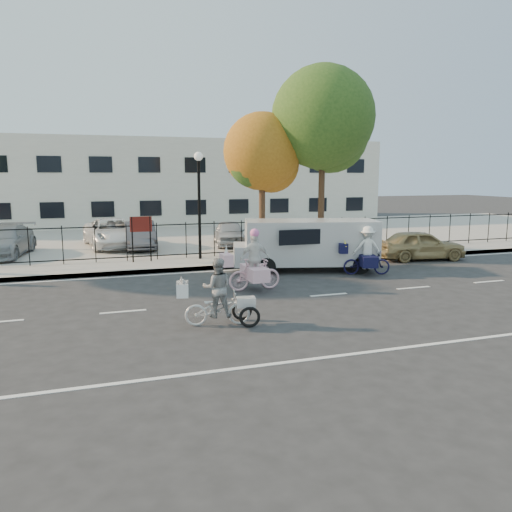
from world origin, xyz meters
name	(u,v)px	position (x,y,z in m)	size (l,w,h in m)	color
ground	(233,303)	(0.00, 0.00, 0.00)	(120.00, 120.00, 0.00)	#333334
road_markings	(233,303)	(0.00, 0.00, 0.01)	(60.00, 9.52, 0.01)	silver
curb	(197,269)	(0.00, 5.05, 0.07)	(60.00, 0.10, 0.15)	#A8A399
sidewalk	(192,264)	(0.00, 6.10, 0.07)	(60.00, 2.20, 0.15)	#A8A399
parking_lot	(162,237)	(0.00, 15.00, 0.07)	(60.00, 15.60, 0.15)	#A8A399
iron_fence	(186,240)	(0.00, 7.20, 0.90)	(58.00, 0.06, 1.50)	black
building	(142,182)	(0.00, 25.00, 3.00)	(34.00, 10.00, 6.00)	silver
lamppost	(199,186)	(0.50, 6.80, 3.11)	(0.36, 0.36, 4.33)	black
street_sign	(141,230)	(-1.85, 6.80, 1.42)	(0.85, 0.06, 1.80)	black
zebra_trike	(218,300)	(-0.90, -1.91, 0.63)	(1.91, 0.94, 1.63)	silver
unicorn_bike	(254,268)	(1.04, 1.30, 0.72)	(1.91, 1.33, 1.94)	#F9BDCB
bull_bike	(366,255)	(5.66, 2.39, 0.70)	(1.95, 1.37, 1.75)	#121036
white_van	(308,243)	(4.01, 3.80, 1.05)	(5.69, 2.96, 1.90)	silver
gold_sedan	(420,245)	(9.51, 4.50, 0.63)	(1.50, 3.72, 1.27)	tan
lot_car_a	(4,241)	(-7.27, 10.05, 0.80)	(1.81, 4.45, 1.29)	#939699
lot_car_b	(113,233)	(-2.76, 11.44, 0.83)	(2.25, 4.87, 1.35)	white
lot_car_c	(140,235)	(-1.59, 10.49, 0.78)	(1.34, 3.85, 1.27)	#505158
lot_car_d	(230,233)	(2.72, 10.32, 0.74)	(1.40, 3.49, 1.19)	#AEB1B6
tree_mid	(265,156)	(3.78, 8.15, 4.42)	(3.48, 3.44, 6.31)	#442D1D
tree_east	(325,123)	(6.33, 7.36, 5.84)	(4.54, 4.54, 8.33)	#442D1D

